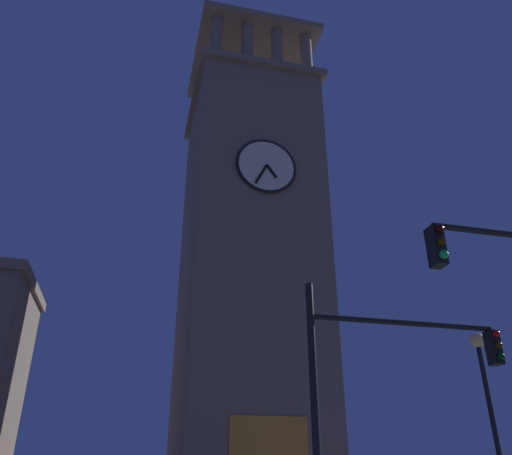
# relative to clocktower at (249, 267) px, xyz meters

# --- Properties ---
(clocktower) EXTENTS (7.28, 8.19, 29.61)m
(clocktower) POSITION_rel_clocktower_xyz_m (0.00, 0.00, 0.00)
(clocktower) COLOR #75665B
(clocktower) RESTS_ON ground_plane
(traffic_signal_far) EXTENTS (4.45, 0.41, 5.53)m
(traffic_signal_far) POSITION_rel_clocktower_xyz_m (0.64, 14.98, -8.26)
(traffic_signal_far) COLOR black
(traffic_signal_far) RESTS_ON ground_plane
(street_lamp) EXTENTS (0.44, 0.44, 5.64)m
(street_lamp) POSITION_rel_clocktower_xyz_m (-4.15, 11.86, -8.00)
(street_lamp) COLOR black
(street_lamp) RESTS_ON ground_plane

